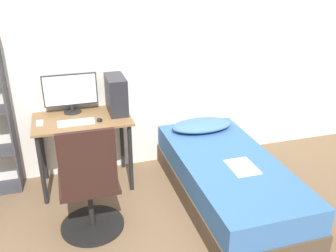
{
  "coord_description": "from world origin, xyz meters",
  "views": [
    {
      "loc": [
        -0.52,
        -2.35,
        2.2
      ],
      "look_at": [
        0.41,
        0.78,
        0.75
      ],
      "focal_mm": 40.0,
      "sensor_mm": 36.0,
      "label": 1
    }
  ],
  "objects": [
    {
      "name": "pc_tower",
      "position": [
        0.01,
        1.26,
        0.95
      ],
      "size": [
        0.18,
        0.39,
        0.37
      ],
      "color": "#232328",
      "rests_on": "desk"
    },
    {
      "name": "office_chair",
      "position": [
        -0.39,
        0.38,
        0.4
      ],
      "size": [
        0.56,
        0.56,
        1.05
      ],
      "color": "black",
      "rests_on": "ground_plane"
    },
    {
      "name": "monitor",
      "position": [
        -0.44,
        1.37,
        0.98
      ],
      "size": [
        0.54,
        0.18,
        0.41
      ],
      "color": "black",
      "rests_on": "desk"
    },
    {
      "name": "bed",
      "position": [
        0.94,
        0.5,
        0.22
      ],
      "size": [
        0.91,
        1.96,
        0.45
      ],
      "color": "#4C3D2D",
      "rests_on": "ground_plane"
    },
    {
      "name": "keyboard",
      "position": [
        -0.42,
        1.06,
        0.77
      ],
      "size": [
        0.35,
        0.13,
        0.02
      ],
      "color": "silver",
      "rests_on": "desk"
    },
    {
      "name": "wall_back",
      "position": [
        0.0,
        1.5,
        1.25
      ],
      "size": [
        8.0,
        0.05,
        2.5
      ],
      "color": "silver",
      "rests_on": "ground_plane"
    },
    {
      "name": "desk",
      "position": [
        -0.36,
        1.18,
        0.63
      ],
      "size": [
        0.96,
        0.59,
        0.76
      ],
      "color": "brown",
      "rests_on": "ground_plane"
    },
    {
      "name": "ground_plane",
      "position": [
        0.0,
        0.0,
        0.0
      ],
      "size": [
        14.0,
        14.0,
        0.0
      ],
      "primitive_type": "plane",
      "color": "brown"
    },
    {
      "name": "phone",
      "position": [
        -0.76,
        1.16,
        0.77
      ],
      "size": [
        0.07,
        0.14,
        0.01
      ],
      "color": "#B7B7BC",
      "rests_on": "desk"
    },
    {
      "name": "pillow",
      "position": [
        0.94,
        1.22,
        0.5
      ],
      "size": [
        0.69,
        0.36,
        0.11
      ],
      "color": "teal",
      "rests_on": "bed"
    },
    {
      "name": "mouse",
      "position": [
        -0.2,
        1.06,
        0.77
      ],
      "size": [
        0.06,
        0.09,
        0.02
      ],
      "color": "black",
      "rests_on": "desk"
    },
    {
      "name": "magazine",
      "position": [
        0.99,
        0.33,
        0.45
      ],
      "size": [
        0.24,
        0.32,
        0.01
      ],
      "color": "silver",
      "rests_on": "bed"
    }
  ]
}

